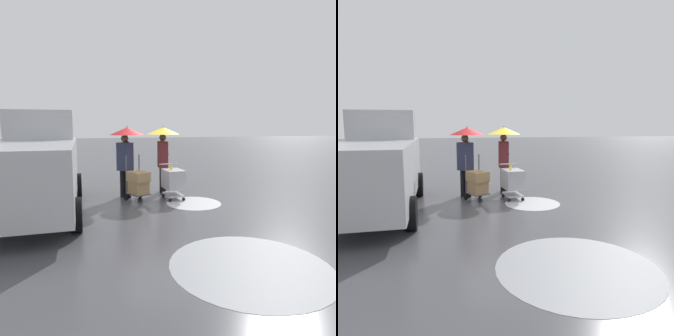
# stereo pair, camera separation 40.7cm
# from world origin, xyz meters

# --- Properties ---
(ground_plane) EXTENTS (90.00, 90.00, 0.00)m
(ground_plane) POSITION_xyz_m (0.00, 0.00, 0.00)
(ground_plane) COLOR #4C4C51
(slush_patch_near_cluster) EXTENTS (2.52, 2.52, 0.01)m
(slush_patch_near_cluster) POSITION_xyz_m (-0.24, 4.29, 0.00)
(slush_patch_near_cluster) COLOR #999BA0
(slush_patch_near_cluster) RESTS_ON ground
(slush_patch_under_van) EXTENTS (1.54, 1.54, 0.01)m
(slush_patch_under_van) POSITION_xyz_m (-0.68, 0.42, 0.00)
(slush_patch_under_van) COLOR silver
(slush_patch_under_van) RESTS_ON ground
(slush_patch_far_side) EXTENTS (2.13, 2.13, 0.01)m
(slush_patch_far_side) POSITION_xyz_m (3.97, 0.46, 0.00)
(slush_patch_far_side) COLOR silver
(slush_patch_far_side) RESTS_ON ground
(cargo_van_parked_right) EXTENTS (2.28, 5.38, 2.60)m
(cargo_van_parked_right) POSITION_xyz_m (3.44, 0.14, 1.18)
(cargo_van_parked_right) COLOR #B7BABF
(cargo_van_parked_right) RESTS_ON ground
(shopping_cart_vendor) EXTENTS (0.62, 0.86, 1.04)m
(shopping_cart_vendor) POSITION_xyz_m (-0.26, -0.20, 0.57)
(shopping_cart_vendor) COLOR #B2B2B7
(shopping_cart_vendor) RESTS_ON ground
(hand_dolly_boxes) EXTENTS (0.74, 0.84, 1.32)m
(hand_dolly_boxes) POSITION_xyz_m (0.78, -0.23, 0.53)
(hand_dolly_boxes) COLOR #515156
(hand_dolly_boxes) RESTS_ON ground
(pedestrian_pink_side) EXTENTS (1.04, 1.04, 2.15)m
(pedestrian_pink_side) POSITION_xyz_m (-0.18, -1.14, 1.58)
(pedestrian_pink_side) COLOR black
(pedestrian_pink_side) RESTS_ON ground
(pedestrian_black_side) EXTENTS (1.04, 1.04, 2.15)m
(pedestrian_black_side) POSITION_xyz_m (1.04, -0.75, 1.58)
(pedestrian_black_side) COLOR black
(pedestrian_black_side) RESTS_ON ground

